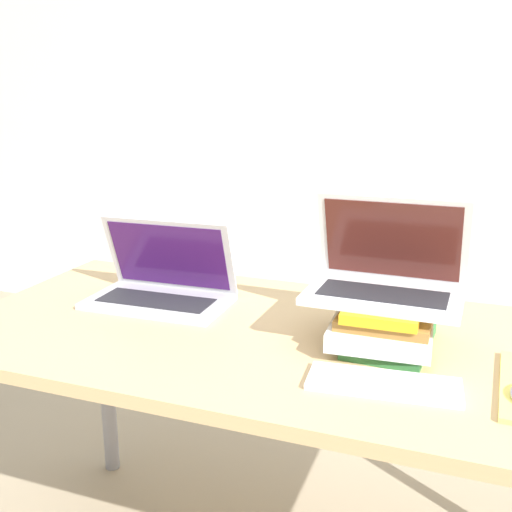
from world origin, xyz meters
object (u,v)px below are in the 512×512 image
laptop_left (162,286)px  book_stack (385,324)px  wireless_keyboard (384,384)px  laptop_on_books (386,276)px

laptop_left → book_stack: size_ratio=1.40×
laptop_left → wireless_keyboard: (0.63, -0.28, -0.04)m
book_stack → wireless_keyboard: (0.03, -0.19, -0.04)m
laptop_left → wireless_keyboard: bearing=-23.9°
book_stack → wireless_keyboard: book_stack is taller
laptop_left → book_stack: laptop_left is taller
wireless_keyboard → book_stack: bearing=98.6°
laptop_on_books → wireless_keyboard: size_ratio=1.14×
book_stack → wireless_keyboard: bearing=-81.4°
laptop_left → wireless_keyboard: 0.69m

